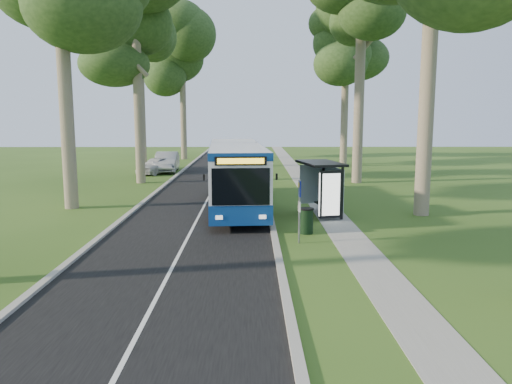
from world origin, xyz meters
TOP-DOWN VIEW (x-y plane):
  - ground at (0.00, 0.00)m, footprint 120.00×120.00m
  - road at (-3.50, 10.00)m, footprint 7.00×100.00m
  - kerb_east at (0.00, 10.00)m, footprint 0.25×100.00m
  - kerb_west at (-7.00, 10.00)m, footprint 0.25×100.00m
  - centre_line at (-3.50, 10.00)m, footprint 0.12×100.00m
  - footpath at (3.00, 10.00)m, footprint 1.50×100.00m
  - bus at (-1.76, 8.26)m, footprint 3.47×12.89m
  - bus_stop_sign at (0.91, 0.53)m, footprint 0.09×0.35m
  - bus_shelter at (2.60, 5.56)m, footprint 2.27×3.35m
  - litter_bin at (1.36, 2.13)m, footprint 0.61×0.61m
  - car_white at (-8.92, 23.75)m, footprint 3.28×4.49m
  - car_silver at (-8.32, 25.22)m, footprint 2.14×5.32m
  - tree_west_c at (-9.00, 18.00)m, footprint 5.20×5.20m
  - tree_west_d at (-11.00, 28.00)m, footprint 5.20×5.20m
  - tree_west_e at (-8.50, 38.00)m, footprint 5.20×5.20m
  - tree_east_c at (6.80, 18.00)m, footprint 5.20×5.20m
  - tree_east_d at (8.00, 30.00)m, footprint 5.20×5.20m

SIDE VIEW (x-z plane):
  - ground at x=0.00m, z-range 0.00..0.00m
  - road at x=-3.50m, z-range 0.00..0.02m
  - footpath at x=3.00m, z-range 0.00..0.02m
  - centre_line at x=-3.50m, z-range 0.02..0.02m
  - kerb_east at x=0.00m, z-range 0.00..0.12m
  - kerb_west at x=-7.00m, z-range 0.00..0.12m
  - litter_bin at x=1.36m, z-range 0.01..1.08m
  - car_white at x=-8.92m, z-range 0.00..1.42m
  - car_silver at x=-8.32m, z-range 0.00..1.72m
  - bus_stop_sign at x=0.91m, z-range 0.31..2.78m
  - bus at x=-1.76m, z-range 0.06..3.44m
  - bus_shelter at x=2.60m, z-range 0.54..3.19m
  - tree_west_c at x=-9.00m, z-range 3.53..18.19m
  - tree_west_e at x=-8.50m, z-range 3.61..18.61m
  - tree_east_d at x=8.00m, z-range 3.76..19.37m
  - tree_east_c at x=6.80m, z-range 4.07..21.03m
  - tree_west_d at x=-11.00m, z-range 4.49..23.29m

